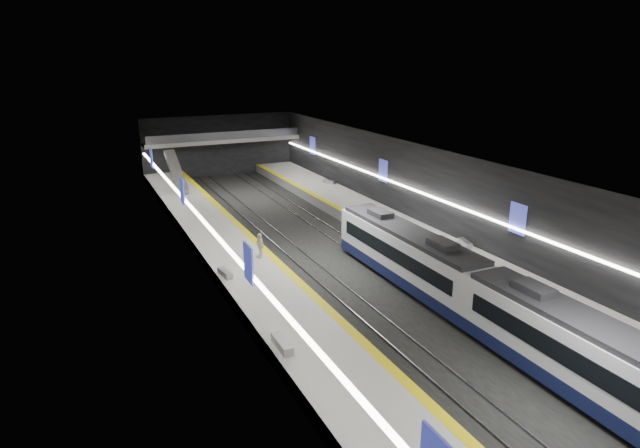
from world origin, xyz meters
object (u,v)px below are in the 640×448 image
bench_left_far (225,273)px  train (480,295)px  bench_left_near (282,344)px  bench_right_near (465,243)px  escalator (176,172)px  passenger_left_a (260,245)px  bench_right_far (329,182)px

bench_left_far → train: bearing=-52.0°
bench_left_near → bench_right_near: (18.91, 8.34, -0.04)m
bench_left_near → escalator: bearing=87.3°
train → escalator: (-10.00, 38.94, 0.70)m
escalator → bench_left_near: bearing=-92.9°
bench_left_far → passenger_left_a: size_ratio=0.88×
escalator → bench_right_far: escalator is taller
escalator → bench_right_far: (16.67, -5.41, -1.70)m
escalator → bench_left_far: size_ratio=4.76×
bench_left_near → bench_left_far: 10.52m
bench_right_near → passenger_left_a: size_ratio=0.88×
bench_left_far → escalator: bearing=78.3°
bench_right_near → bench_right_far: size_ratio=1.01×
passenger_left_a → train: bearing=25.7°
escalator → bench_right_far: 17.61m
bench_right_far → passenger_left_a: passenger_left_a is taller
escalator → bench_left_far: 27.23m
bench_left_near → bench_right_far: size_ratio=1.19×
passenger_left_a → bench_right_near: bearing=68.3°
train → bench_left_near: size_ratio=15.29×
train → passenger_left_a: size_ratio=15.74×
bench_right_far → bench_left_near: bearing=-143.3°
bench_left_far → bench_right_far: 28.62m
bench_right_far → escalator: bearing=138.7°
bench_right_near → bench_left_near: bearing=-143.0°
train → bench_right_far: train is taller
bench_left_far → bench_right_far: bearing=41.8°
bench_left_far → bench_right_near: (19.00, -2.18, -0.00)m
bench_left_near → train: bearing=-6.1°
bench_left_far → bench_right_near: 19.12m
train → bench_right_far: bearing=78.8°
bench_left_far → bench_right_far: bench_left_far is taller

